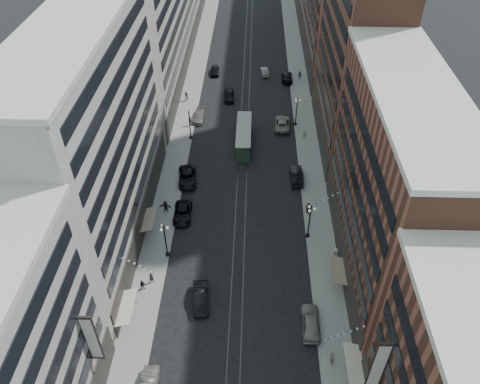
# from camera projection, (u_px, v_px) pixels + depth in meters

# --- Properties ---
(ground) EXTENTS (220.00, 220.00, 0.00)m
(ground) POSITION_uv_depth(u_px,v_px,m) (244.00, 124.00, 84.80)
(ground) COLOR black
(ground) RESTS_ON ground
(sidewalk_west) EXTENTS (4.00, 180.00, 0.15)m
(sidewalk_west) POSITION_uv_depth(u_px,v_px,m) (190.00, 96.00, 92.61)
(sidewalk_west) COLOR gray
(sidewalk_west) RESTS_ON ground
(sidewalk_east) EXTENTS (4.00, 180.00, 0.15)m
(sidewalk_east) POSITION_uv_depth(u_px,v_px,m) (301.00, 98.00, 92.09)
(sidewalk_east) COLOR gray
(sidewalk_east) RESTS_ON ground
(rail_west) EXTENTS (0.12, 180.00, 0.02)m
(rail_west) POSITION_uv_depth(u_px,v_px,m) (242.00, 97.00, 92.41)
(rail_west) COLOR #2D2D33
(rail_west) RESTS_ON ground
(rail_east) EXTENTS (0.12, 180.00, 0.02)m
(rail_east) POSITION_uv_depth(u_px,v_px,m) (249.00, 97.00, 92.37)
(rail_east) COLOR #2D2D33
(rail_east) RESTS_ON ground
(building_west_mid) EXTENTS (8.00, 36.00, 28.00)m
(building_west_mid) POSITION_uv_depth(u_px,v_px,m) (97.00, 144.00, 55.59)
(building_west_mid) COLOR #A9A396
(building_west_mid) RESTS_ON ground
(building_east_mid) EXTENTS (8.00, 30.00, 24.00)m
(building_east_mid) POSITION_uv_depth(u_px,v_px,m) (390.00, 189.00, 52.27)
(building_east_mid) COLOR brown
(building_east_mid) RESTS_ON ground
(building_east_tower) EXTENTS (8.00, 26.00, 42.00)m
(building_east_tower) POSITION_uv_depth(u_px,v_px,m) (362.00, 18.00, 67.71)
(building_east_tower) COLOR brown
(building_east_tower) RESTS_ON ground
(lamppost_sw_far) EXTENTS (1.03, 1.14, 5.52)m
(lamppost_sw_far) POSITION_uv_depth(u_px,v_px,m) (165.00, 239.00, 58.68)
(lamppost_sw_far) COLOR black
(lamppost_sw_far) RESTS_ON sidewalk_west
(lamppost_sw_mid) EXTENTS (1.03, 1.14, 5.52)m
(lamppost_sw_mid) POSITION_uv_depth(u_px,v_px,m) (190.00, 124.00, 79.21)
(lamppost_sw_mid) COLOR black
(lamppost_sw_mid) RESTS_ON sidewalk_west
(lamppost_se_far) EXTENTS (1.03, 1.14, 5.52)m
(lamppost_se_far) POSITION_uv_depth(u_px,v_px,m) (310.00, 220.00, 61.28)
(lamppost_se_far) COLOR black
(lamppost_se_far) RESTS_ON sidewalk_east
(lamppost_se_mid) EXTENTS (1.03, 1.14, 5.52)m
(lamppost_se_mid) POSITION_uv_depth(u_px,v_px,m) (297.00, 110.00, 82.57)
(lamppost_se_mid) COLOR black
(lamppost_se_mid) RESTS_ON sidewalk_east
(streetcar) EXTENTS (2.46, 11.11, 3.07)m
(streetcar) POSITION_uv_depth(u_px,v_px,m) (244.00, 137.00, 79.21)
(streetcar) COLOR #263C2D
(streetcar) RESTS_ON ground
(car_2) EXTENTS (2.57, 5.29, 1.45)m
(car_2) POSITION_uv_depth(u_px,v_px,m) (183.00, 213.00, 65.81)
(car_2) COLOR black
(car_2) RESTS_ON ground
(car_4) EXTENTS (2.19, 5.21, 1.76)m
(car_4) POSITION_uv_depth(u_px,v_px,m) (311.00, 322.00, 52.06)
(car_4) COLOR gray
(car_4) RESTS_ON ground
(car_5) EXTENTS (2.32, 5.09, 1.62)m
(car_5) POSITION_uv_depth(u_px,v_px,m) (201.00, 298.00, 54.65)
(car_5) COLOR black
(car_5) RESTS_ON ground
(pedestrian_2) EXTENTS (0.83, 0.58, 1.55)m
(pedestrian_2) POSITION_uv_depth(u_px,v_px,m) (143.00, 285.00, 55.89)
(pedestrian_2) COLOR black
(pedestrian_2) RESTS_ON sidewalk_west
(pedestrian_4) EXTENTS (0.61, 1.13, 1.84)m
(pedestrian_4) POSITION_uv_depth(u_px,v_px,m) (332.00, 358.00, 48.56)
(pedestrian_4) COLOR #BCAD9B
(pedestrian_4) RESTS_ON sidewalk_east
(car_7) EXTENTS (3.30, 6.03, 1.60)m
(car_7) POSITION_uv_depth(u_px,v_px,m) (187.00, 177.00, 71.85)
(car_7) COLOR black
(car_7) RESTS_ON ground
(car_8) EXTENTS (2.26, 5.07, 1.45)m
(car_8) POSITION_uv_depth(u_px,v_px,m) (199.00, 116.00, 85.57)
(car_8) COLOR slate
(car_8) RESTS_ON ground
(car_9) EXTENTS (2.01, 4.44, 1.48)m
(car_9) POSITION_uv_depth(u_px,v_px,m) (215.00, 71.00, 99.64)
(car_9) COLOR black
(car_9) RESTS_ON ground
(car_10) EXTENTS (1.93, 5.22, 1.71)m
(car_10) POSITION_uv_depth(u_px,v_px,m) (296.00, 175.00, 72.11)
(car_10) COLOR black
(car_10) RESTS_ON ground
(car_11) EXTENTS (3.00, 5.95, 1.61)m
(car_11) POSITION_uv_depth(u_px,v_px,m) (282.00, 123.00, 83.60)
(car_11) COLOR gray
(car_11) RESTS_ON ground
(car_12) EXTENTS (2.32, 5.41, 1.55)m
(car_12) POSITION_uv_depth(u_px,v_px,m) (287.00, 77.00, 97.34)
(car_12) COLOR black
(car_12) RESTS_ON ground
(car_13) EXTENTS (2.09, 4.84, 1.63)m
(car_13) POSITION_uv_depth(u_px,v_px,m) (229.00, 95.00, 91.32)
(car_13) COLOR black
(car_13) RESTS_ON ground
(car_14) EXTENTS (1.97, 4.32, 1.37)m
(car_14) POSITION_uv_depth(u_px,v_px,m) (265.00, 72.00, 99.40)
(car_14) COLOR slate
(car_14) RESTS_ON ground
(pedestrian_5) EXTENTS (1.80, 0.66, 1.90)m
(pedestrian_5) POSITION_uv_depth(u_px,v_px,m) (166.00, 207.00, 66.29)
(pedestrian_5) COLOR black
(pedestrian_5) RESTS_ON sidewalk_west
(pedestrian_6) EXTENTS (1.15, 0.85, 1.78)m
(pedestrian_6) POSITION_uv_depth(u_px,v_px,m) (190.00, 121.00, 83.70)
(pedestrian_6) COLOR gray
(pedestrian_6) RESTS_ON sidewalk_west
(pedestrian_7) EXTENTS (0.85, 0.93, 1.70)m
(pedestrian_7) POSITION_uv_depth(u_px,v_px,m) (308.00, 208.00, 66.26)
(pedestrian_7) COLOR black
(pedestrian_7) RESTS_ON sidewalk_east
(pedestrian_8) EXTENTS (0.74, 0.56, 1.84)m
(pedestrian_8) POSITION_uv_depth(u_px,v_px,m) (304.00, 134.00, 80.50)
(pedestrian_8) COLOR #BBB59B
(pedestrian_8) RESTS_ON sidewalk_east
(pedestrian_9) EXTENTS (1.21, 0.77, 1.74)m
(pedestrian_9) POSITION_uv_depth(u_px,v_px,m) (300.00, 75.00, 97.31)
(pedestrian_9) COLOR black
(pedestrian_9) RESTS_ON sidewalk_east
(pedestrian_extra_0) EXTENTS (1.01, 1.03, 1.92)m
(pedestrian_extra_0) POSITION_uv_depth(u_px,v_px,m) (186.00, 96.00, 90.42)
(pedestrian_extra_0) COLOR #BBAC9B
(pedestrian_extra_0) RESTS_ON sidewalk_west
(pedestrian_extra_1) EXTENTS (0.67, 0.57, 1.56)m
(pedestrian_extra_1) POSITION_uv_depth(u_px,v_px,m) (151.00, 278.00, 56.75)
(pedestrian_extra_1) COLOR black
(pedestrian_extra_1) RESTS_ON sidewalk_west
(pedestrian_extra_2) EXTENTS (1.12, 0.86, 1.61)m
(pedestrian_extra_2) POSITION_uv_depth(u_px,v_px,m) (335.00, 253.00, 59.78)
(pedestrian_extra_2) COLOR beige
(pedestrian_extra_2) RESTS_ON sidewalk_east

